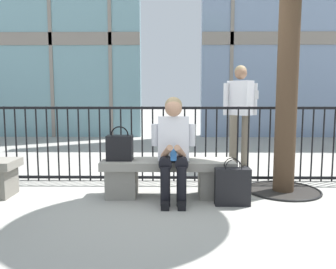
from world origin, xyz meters
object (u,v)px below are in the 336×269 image
Objects in this scene: stone_bench at (168,175)px; bystander_at_railing at (240,109)px; seated_person_with_phone at (173,145)px; shopping_bag at (232,186)px; handbag_on_bench at (120,147)px.

bystander_at_railing is at bearing 53.96° from stone_bench.
seated_person_with_phone is (0.07, -0.13, 0.38)m from stone_bench.
seated_person_with_phone is 2.08m from bystander_at_railing.
stone_bench is 0.94× the size of bystander_at_railing.
bystander_at_railing is (0.44, 1.93, 0.79)m from shopping_bag.
stone_bench is at bearing 117.33° from seated_person_with_phone.
handbag_on_bench is 2.41m from bystander_at_railing.
stone_bench is 0.41m from seated_person_with_phone.
bystander_at_railing is (1.17, 1.60, 0.73)m from stone_bench.
stone_bench is 0.80m from shopping_bag.
seated_person_with_phone is 0.71× the size of bystander_at_railing.
seated_person_with_phone is at bearing -10.40° from handbag_on_bench.
bystander_at_railing reaches higher than stone_bench.
seated_person_with_phone is 0.66m from handbag_on_bench.
bystander_at_railing reaches higher than handbag_on_bench.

